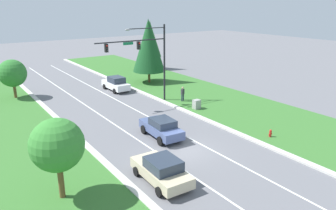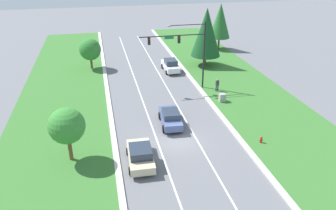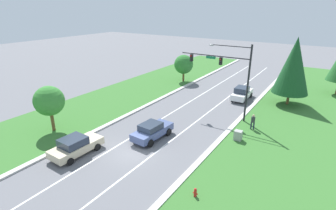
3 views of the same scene
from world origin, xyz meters
The scene contains 17 objects.
ground_plane centered at (0.00, 0.00, 0.00)m, with size 160.00×160.00×0.00m, color slate.
curb_strip_right centered at (5.65, 0.00, 0.07)m, with size 0.50×90.00×0.15m.
curb_strip_left centered at (-5.65, 0.00, 0.07)m, with size 0.50×90.00×0.15m.
grass_verge_right centered at (10.90, 0.00, 0.04)m, with size 10.00×90.00×0.08m.
grass_verge_left centered at (-10.90, 0.00, 0.04)m, with size 10.00×90.00×0.08m.
lane_stripe_inner_left centered at (-1.80, 0.00, 0.00)m, with size 0.14×81.00×0.01m.
lane_stripe_inner_right centered at (1.80, 0.00, 0.00)m, with size 0.14×81.00×0.01m.
traffic_signal_mast centered at (3.96, 11.60, 5.53)m, with size 7.96×0.41×8.32m.
white_sedan centered at (3.62, 18.61, 0.87)m, with size 2.01×4.55×1.77m.
champagne_sedan centered at (-3.75, -2.76, 0.79)m, with size 2.25×4.55×1.60m.
slate_blue_sedan centered at (0.05, 3.00, 0.84)m, with size 2.16×4.58×1.63m.
utility_cabinet centered at (7.05, 7.03, 0.51)m, with size 0.70×0.60×1.02m.
pedestrian centered at (7.52, 10.04, 0.94)m, with size 0.42×0.31×1.69m.
fire_hydrant centered at (7.26, -2.08, 0.34)m, with size 0.34×0.20×0.70m.
conifer_near_right_tree centered at (9.19, 19.80, 5.05)m, with size 4.31×4.31×8.51m.
oak_near_left_tree centered at (-9.29, -1.07, 3.22)m, with size 2.93×2.93×4.71m.
oak_far_left_tree centered at (-7.38, 22.01, 2.90)m, with size 3.08×3.08×4.45m.
Camera 3 is at (13.38, -14.88, 11.92)m, focal length 28.00 mm.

